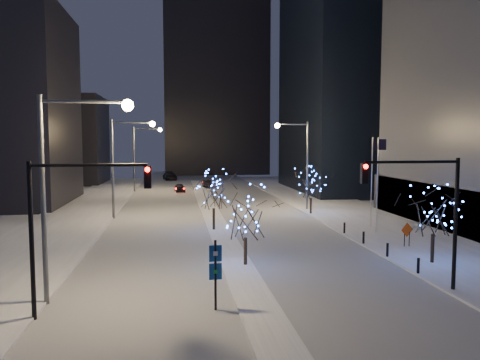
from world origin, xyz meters
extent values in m
plane|color=white|center=(0.00, 0.00, 0.00)|extent=(160.00, 160.00, 0.00)
cube|color=#9CA1AA|center=(0.00, 35.00, 0.01)|extent=(20.00, 130.00, 0.02)
cube|color=white|center=(0.00, 30.00, 0.07)|extent=(2.00, 80.00, 0.15)
cube|color=white|center=(15.00, 20.00, 0.07)|extent=(10.00, 90.00, 0.15)
cube|color=white|center=(-14.00, 20.00, 0.07)|extent=(8.00, 90.00, 0.15)
cube|color=black|center=(-26.00, 70.00, 8.00)|extent=(18.00, 16.00, 16.00)
cube|color=black|center=(6.00, 92.00, 21.00)|extent=(24.00, 14.00, 42.00)
cylinder|color=#595E66|center=(-10.00, 2.00, 5.00)|extent=(0.24, 0.24, 10.00)
cylinder|color=#595E66|center=(-8.00, 2.00, 9.70)|extent=(4.00, 0.16, 0.16)
sphere|color=#EBBF75|center=(-6.00, 2.00, 9.55)|extent=(0.56, 0.56, 0.56)
cylinder|color=#595E66|center=(-10.00, 27.00, 5.00)|extent=(0.24, 0.24, 10.00)
cylinder|color=#595E66|center=(-8.00, 27.00, 9.70)|extent=(4.00, 0.16, 0.16)
sphere|color=#EBBF75|center=(-6.00, 27.00, 9.55)|extent=(0.56, 0.56, 0.56)
cylinder|color=#595E66|center=(-10.00, 52.00, 5.00)|extent=(0.24, 0.24, 10.00)
cylinder|color=#595E66|center=(-8.00, 52.00, 9.70)|extent=(4.00, 0.16, 0.16)
sphere|color=#EBBF75|center=(-6.00, 52.00, 9.55)|extent=(0.56, 0.56, 0.56)
cylinder|color=#595E66|center=(11.00, 30.00, 5.00)|extent=(0.24, 0.24, 10.00)
cylinder|color=#595E66|center=(9.25, 30.00, 9.70)|extent=(3.50, 0.16, 0.16)
sphere|color=#EBBF75|center=(7.50, 30.00, 9.55)|extent=(0.56, 0.56, 0.56)
cylinder|color=black|center=(-10.00, 0.00, 3.50)|extent=(0.20, 0.20, 7.00)
cylinder|color=black|center=(-7.50, 0.00, 6.80)|extent=(5.00, 0.14, 0.14)
cube|color=black|center=(-5.00, 0.00, 6.25)|extent=(0.32, 0.28, 1.00)
sphere|color=#FF0C05|center=(-5.00, -0.18, 6.60)|extent=(0.22, 0.22, 0.22)
cylinder|color=black|center=(10.50, 1.00, 3.50)|extent=(0.20, 0.20, 7.00)
cylinder|color=black|center=(8.00, 1.00, 6.80)|extent=(5.00, 0.14, 0.14)
cube|color=black|center=(5.50, 1.00, 6.25)|extent=(0.32, 0.28, 1.00)
sphere|color=#FF0C05|center=(5.50, 0.82, 6.60)|extent=(0.22, 0.22, 0.22)
cylinder|color=silver|center=(13.00, 16.00, 4.15)|extent=(0.10, 0.10, 8.00)
cube|color=black|center=(13.35, 16.00, 7.55)|extent=(0.70, 0.03, 0.90)
cylinder|color=silver|center=(13.60, 18.50, 4.15)|extent=(0.10, 0.10, 8.00)
cube|color=black|center=(13.95, 18.50, 7.55)|extent=(0.70, 0.03, 0.90)
cylinder|color=black|center=(10.20, 4.00, 0.60)|extent=(0.16, 0.16, 0.90)
cylinder|color=black|center=(10.20, 8.00, 0.60)|extent=(0.16, 0.16, 0.90)
cylinder|color=black|center=(10.20, 12.00, 0.60)|extent=(0.16, 0.16, 0.90)
cylinder|color=black|center=(10.20, 16.00, 0.60)|extent=(0.16, 0.16, 0.90)
imported|color=black|center=(-3.09, 51.39, 0.63)|extent=(1.76, 3.79, 1.26)
imported|color=black|center=(1.50, 57.87, 0.64)|extent=(1.38, 3.90, 1.28)
imported|color=black|center=(-4.86, 73.85, 0.82)|extent=(3.14, 5.95, 1.64)
cylinder|color=black|center=(0.50, 7.33, 1.00)|extent=(0.22, 0.22, 1.69)
cylinder|color=black|center=(-0.50, 19.18, 1.08)|extent=(0.22, 0.22, 1.86)
cylinder|color=black|center=(12.36, 6.21, 1.06)|extent=(0.22, 0.22, 1.82)
cylinder|color=black|center=(10.50, 26.80, 0.97)|extent=(0.22, 0.22, 1.64)
cylinder|color=black|center=(-2.00, 0.06, 1.65)|extent=(0.11, 0.11, 3.31)
cube|color=#0D4195|center=(-2.00, 0.06, 2.69)|extent=(0.59, 0.11, 0.76)
cube|color=#0D4195|center=(-2.00, 0.06, 1.84)|extent=(0.59, 0.11, 0.76)
cylinder|color=black|center=(12.78, 10.67, 0.67)|extent=(0.06, 0.06, 1.04)
cylinder|color=black|center=(13.16, 10.67, 0.67)|extent=(0.06, 0.06, 1.04)
cube|color=#F34A0C|center=(12.97, 10.67, 1.38)|extent=(1.04, 0.31, 1.07)
camera|label=1|loc=(-3.80, -21.03, 7.86)|focal=35.00mm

